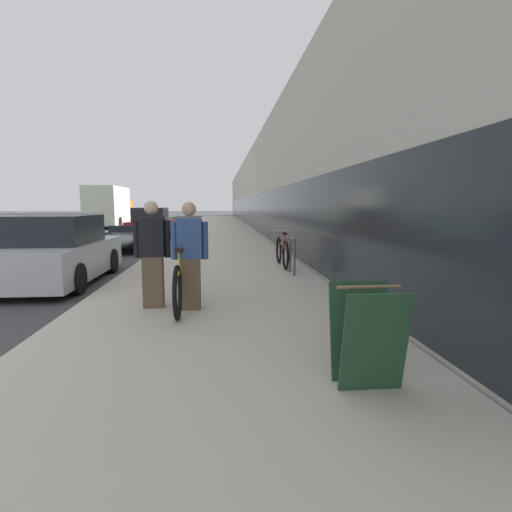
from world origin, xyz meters
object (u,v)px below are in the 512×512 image
person_rider (190,256)px  bike_rack_hoop (292,252)px  parked_sedan_curbside (55,253)px  sandwich_board_sign (367,335)px  moving_truck (110,207)px  person_bystander (152,254)px  parked_sedan_far (151,224)px  tandem_bicycle (183,279)px  cruiser_bike_nearest (282,252)px  vintage_roadster_curbside (122,240)px

person_rider → bike_rack_hoop: person_rider is taller
bike_rack_hoop → parked_sedan_curbside: size_ratio=0.21×
person_rider → sandwich_board_sign: bearing=-58.0°
parked_sedan_curbside → moving_truck: 22.78m
sandwich_board_sign → person_bystander: bearing=128.1°
parked_sedan_far → moving_truck: 11.42m
tandem_bicycle → moving_truck: size_ratio=0.39×
sandwich_board_sign → moving_truck: size_ratio=0.14×
bike_rack_hoop → parked_sedan_far: bearing=113.6°
person_rider → cruiser_bike_nearest: person_rider is taller
cruiser_bike_nearest → sandwich_board_sign: 6.88m
person_rider → cruiser_bike_nearest: 4.61m
person_bystander → sandwich_board_sign: person_bystander is taller
person_bystander → parked_sedan_curbside: person_bystander is taller
parked_sedan_curbside → parked_sedan_far: size_ratio=0.95×
sandwich_board_sign → parked_sedan_far: (-4.78, 17.57, 0.14)m
bike_rack_hoop → parked_sedan_curbside: bearing=-179.1°
person_bystander → parked_sedan_far: person_bystander is taller
bike_rack_hoop → moving_truck: moving_truck is taller
person_bystander → bike_rack_hoop: size_ratio=1.95×
person_bystander → parked_sedan_far: (-2.47, 14.62, -0.23)m
sandwich_board_sign → parked_sedan_far: bearing=105.2°
tandem_bicycle → parked_sedan_far: size_ratio=0.60×
sandwich_board_sign → parked_sedan_far: 18.21m
bike_rack_hoop → cruiser_bike_nearest: 1.15m
tandem_bicycle → bike_rack_hoop: (2.25, 2.64, 0.11)m
bike_rack_hoop → parked_sedan_curbside: (-5.21, -0.08, 0.05)m
tandem_bicycle → vintage_roadster_curbside: size_ratio=0.61×
person_bystander → sandwich_board_sign: 3.77m
sandwich_board_sign → cruiser_bike_nearest: bearing=87.3°
bike_rack_hoop → cruiser_bike_nearest: (-0.06, 1.15, -0.13)m
person_bystander → vintage_roadster_curbside: size_ratio=0.39×
moving_truck → tandem_bicycle: bearing=-72.8°
person_rider → tandem_bicycle: bearing=113.6°
cruiser_bike_nearest → sandwich_board_sign: (-0.33, -6.88, 0.07)m
sandwich_board_sign → moving_truck: bearing=108.9°
person_bystander → vintage_roadster_curbside: 9.28m
parked_sedan_curbside → bike_rack_hoop: bearing=0.9°
tandem_bicycle → moving_truck: moving_truck is taller
tandem_bicycle → bike_rack_hoop: size_ratio=3.05×
vintage_roadster_curbside → person_rider: bearing=-70.8°
bike_rack_hoop → moving_truck: (-9.92, 22.19, 0.91)m
vintage_roadster_curbside → parked_sedan_far: size_ratio=0.99×
tandem_bicycle → cruiser_bike_nearest: 4.38m
person_rider → moving_truck: (-7.81, 25.15, 0.60)m
person_bystander → parked_sedan_curbside: size_ratio=0.40×
cruiser_bike_nearest → parked_sedan_curbside: 5.30m
tandem_bicycle → cruiser_bike_nearest: size_ratio=1.39×
person_bystander → cruiser_bike_nearest: bearing=56.1°
cruiser_bike_nearest → parked_sedan_far: size_ratio=0.43×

